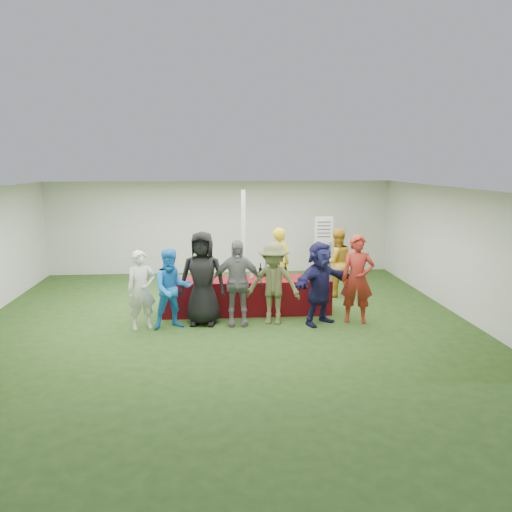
{
  "coord_description": "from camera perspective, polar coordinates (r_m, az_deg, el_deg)",
  "views": [
    {
      "loc": [
        -0.18,
        -10.6,
        3.21
      ],
      "look_at": [
        0.69,
        -0.13,
        1.25
      ],
      "focal_mm": 35.0,
      "sensor_mm": 36.0,
      "label": 1
    }
  ],
  "objects": [
    {
      "name": "customer_2",
      "position": [
        10.03,
        -6.14,
        -2.55
      ],
      "size": [
        1.0,
        0.72,
        1.89
      ],
      "primitive_type": "imported",
      "rotation": [
        0.0,
        0.0,
        -0.14
      ],
      "color": "black",
      "rests_on": "ground"
    },
    {
      "name": "tent",
      "position": [
        11.96,
        -1.44,
        1.62
      ],
      "size": [
        10.0,
        10.0,
        10.0
      ],
      "color": "white",
      "rests_on": "ground"
    },
    {
      "name": "serving_table",
      "position": [
        10.87,
        -1.05,
        -4.56
      ],
      "size": [
        3.6,
        0.8,
        0.75
      ],
      "primitive_type": "cube",
      "color": "maroon",
      "rests_on": "ground"
    },
    {
      "name": "staff_back",
      "position": [
        12.26,
        9.17,
        -0.73
      ],
      "size": [
        0.91,
        0.77,
        1.67
      ],
      "primitive_type": "imported",
      "rotation": [
        0.0,
        0.0,
        3.33
      ],
      "color": "#C18D20",
      "rests_on": "ground"
    },
    {
      "name": "customer_1",
      "position": [
        9.9,
        -9.59,
        -3.72
      ],
      "size": [
        0.91,
        0.79,
        1.59
      ],
      "primitive_type": "imported",
      "rotation": [
        0.0,
        0.0,
        0.28
      ],
      "color": "blue",
      "rests_on": "ground"
    },
    {
      "name": "wine_list_sign",
      "position": [
        13.62,
        7.74,
        2.48
      ],
      "size": [
        0.5,
        0.03,
        1.8
      ],
      "color": "slate",
      "rests_on": "ground"
    },
    {
      "name": "customer_0",
      "position": [
        9.99,
        -12.97,
        -3.8
      ],
      "size": [
        0.66,
        0.55,
        1.55
      ],
      "primitive_type": "imported",
      "rotation": [
        0.0,
        0.0,
        0.37
      ],
      "color": "silver",
      "rests_on": "ground"
    },
    {
      "name": "dump_bucket",
      "position": [
        10.76,
        7.42,
        -2.25
      ],
      "size": [
        0.25,
        0.25,
        0.18
      ],
      "primitive_type": "cylinder",
      "color": "slate",
      "rests_on": "serving_table"
    },
    {
      "name": "customer_5",
      "position": [
        10.08,
        7.31,
        -3.08
      ],
      "size": [
        1.57,
        1.31,
        1.69
      ],
      "primitive_type": "imported",
      "rotation": [
        0.0,
        0.0,
        0.61
      ],
      "color": "#181740",
      "rests_on": "ground"
    },
    {
      "name": "customer_3",
      "position": [
        9.94,
        -2.22,
        -3.06
      ],
      "size": [
        1.03,
        0.45,
        1.74
      ],
      "primitive_type": "imported",
      "rotation": [
        0.0,
        0.0,
        -0.02
      ],
      "color": "slate",
      "rests_on": "ground"
    },
    {
      "name": "customer_6",
      "position": [
        10.3,
        11.51,
        -2.6
      ],
      "size": [
        0.74,
        0.57,
        1.8
      ],
      "primitive_type": "imported",
      "rotation": [
        0.0,
        0.0,
        -0.23
      ],
      "color": "maroon",
      "rests_on": "ground"
    },
    {
      "name": "water_bottle",
      "position": [
        10.84,
        -0.51,
        -1.99
      ],
      "size": [
        0.07,
        0.07,
        0.23
      ],
      "color": "silver",
      "rests_on": "serving_table"
    },
    {
      "name": "ground",
      "position": [
        11.08,
        -3.64,
        -6.3
      ],
      "size": [
        60.0,
        60.0,
        0.0
      ],
      "primitive_type": "plane",
      "color": "#284719",
      "rests_on": "ground"
    },
    {
      "name": "wine_glasses",
      "position": [
        10.47,
        -5.69,
        -2.45
      ],
      "size": [
        1.15,
        0.08,
        0.16
      ],
      "color": "silver",
      "rests_on": "serving_table"
    },
    {
      "name": "wine_bottles",
      "position": [
        10.93,
        1.86,
        -1.79
      ],
      "size": [
        0.62,
        0.16,
        0.32
      ],
      "color": "black",
      "rests_on": "serving_table"
    },
    {
      "name": "customer_4",
      "position": [
        10.03,
        1.98,
        -3.12
      ],
      "size": [
        1.21,
        0.88,
        1.68
      ],
      "primitive_type": "imported",
      "rotation": [
        0.0,
        0.0,
        -0.26
      ],
      "color": "brown",
      "rests_on": "ground"
    },
    {
      "name": "staff_pourer",
      "position": [
        11.83,
        2.49,
        -0.88
      ],
      "size": [
        0.7,
        0.54,
        1.73
      ],
      "primitive_type": "imported",
      "rotation": [
        0.0,
        0.0,
        3.36
      ],
      "color": "gold",
      "rests_on": "ground"
    },
    {
      "name": "bar_towel",
      "position": [
        11.02,
        6.75,
        -2.33
      ],
      "size": [
        0.25,
        0.18,
        0.03
      ],
      "primitive_type": "cube",
      "color": "white",
      "rests_on": "serving_table"
    }
  ]
}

